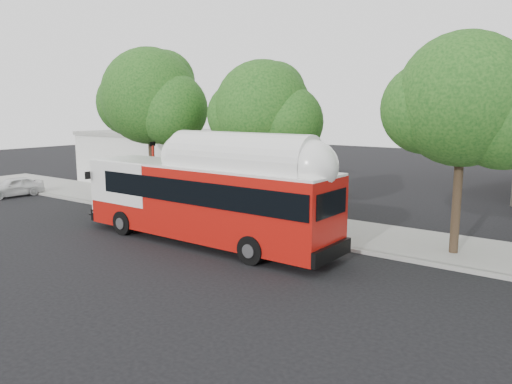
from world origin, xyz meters
TOP-DOWN VIEW (x-y plane):
  - ground at (0.00, 0.00)m, footprint 120.00×120.00m
  - sidewalk at (0.00, 6.50)m, footprint 60.00×5.00m
  - curb_strip at (0.00, 3.90)m, footprint 60.00×0.30m
  - red_curb_segment at (-3.00, 3.90)m, footprint 10.00×0.32m
  - street_tree_left at (-8.53, 5.56)m, footprint 6.67×5.80m
  - street_tree_mid at (-0.59, 6.06)m, footprint 5.75×5.00m
  - street_tree_right at (9.44, 5.86)m, footprint 6.21×5.40m
  - low_commercial_bldg at (-14.00, 14.00)m, footprint 16.20×10.20m
  - transit_bus at (-0.72, 1.19)m, footprint 14.01×3.16m
  - parked_car at (-19.86, 2.41)m, footprint 4.12×1.91m
  - signal_pole at (-7.76, 4.48)m, footprint 0.12×0.40m

SIDE VIEW (x-z plane):
  - ground at x=0.00m, z-range 0.00..0.00m
  - sidewalk at x=0.00m, z-range 0.00..0.15m
  - curb_strip at x=0.00m, z-range 0.00..0.15m
  - red_curb_segment at x=-3.00m, z-range 0.00..0.16m
  - parked_car at x=-19.86m, z-range 0.00..1.36m
  - transit_bus at x=-0.72m, z-range -0.13..3.99m
  - low_commercial_bldg at x=-14.00m, z-range 0.03..4.28m
  - signal_pole at x=-7.76m, z-range 0.05..4.26m
  - street_tree_mid at x=-0.59m, z-range 1.60..10.22m
  - street_tree_right at x=9.44m, z-range 1.67..10.85m
  - street_tree_left at x=-8.53m, z-range 1.73..11.47m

